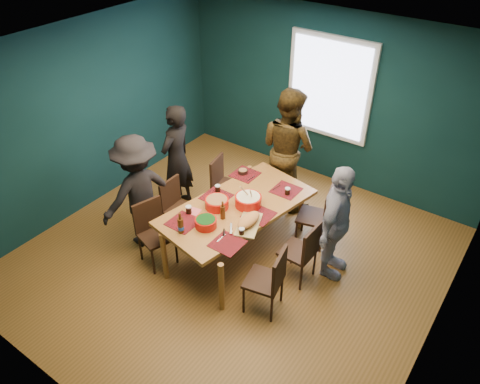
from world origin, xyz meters
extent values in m
cube|color=brown|center=(0.00, 0.00, -0.01)|extent=(5.00, 5.00, 0.01)
cube|color=beige|center=(0.00, 0.00, 2.70)|extent=(5.00, 5.00, 0.01)
cube|color=#0E2F31|center=(-2.50, 0.00, 1.35)|extent=(0.01, 5.00, 2.70)
cube|color=#0E2F31|center=(2.50, 0.00, 1.35)|extent=(0.01, 5.00, 2.70)
cube|color=#0E2F31|center=(0.00, 2.50, 1.35)|extent=(5.00, 0.01, 2.70)
cube|color=#0E2F31|center=(0.00, -2.50, 1.35)|extent=(5.00, 0.01, 2.70)
cube|color=silver|center=(0.00, 2.47, 1.55)|extent=(1.35, 0.06, 1.55)
cube|color=#A87332|center=(-0.03, 0.15, 0.73)|extent=(1.35, 2.14, 0.05)
cylinder|color=#A87332|center=(-0.47, -0.77, 0.35)|extent=(0.07, 0.07, 0.71)
cylinder|color=#A87332|center=(0.41, -0.77, 0.35)|extent=(0.07, 0.07, 0.71)
cylinder|color=#A87332|center=(-0.47, 1.06, 0.35)|extent=(0.07, 0.07, 0.71)
cylinder|color=#A87332|center=(0.41, 1.06, 0.35)|extent=(0.07, 0.07, 0.71)
cube|color=black|center=(-0.68, 0.82, 0.41)|extent=(0.45, 0.45, 0.04)
cube|color=black|center=(-0.85, 0.79, 0.64)|extent=(0.11, 0.38, 0.42)
cylinder|color=black|center=(-0.81, 0.63, 0.20)|extent=(0.03, 0.03, 0.39)
cylinder|color=black|center=(-0.49, 0.70, 0.20)|extent=(0.03, 0.03, 0.39)
cylinder|color=black|center=(-0.88, 0.95, 0.20)|extent=(0.03, 0.03, 0.39)
cylinder|color=black|center=(-0.55, 1.02, 0.20)|extent=(0.03, 0.03, 0.39)
cube|color=black|center=(-0.87, 0.00, 0.40)|extent=(0.38, 0.38, 0.04)
cube|color=black|center=(-1.04, -0.01, 0.63)|extent=(0.04, 0.38, 0.41)
cylinder|color=black|center=(-1.03, -0.17, 0.19)|extent=(0.03, 0.03, 0.39)
cylinder|color=black|center=(-0.71, -0.16, 0.19)|extent=(0.03, 0.03, 0.39)
cylinder|color=black|center=(-1.03, 0.16, 0.19)|extent=(0.03, 0.03, 0.39)
cylinder|color=black|center=(-0.71, 0.16, 0.19)|extent=(0.03, 0.03, 0.39)
cube|color=black|center=(-0.75, -0.61, 0.42)|extent=(0.49, 0.49, 0.04)
cube|color=black|center=(-0.92, -0.55, 0.66)|extent=(0.15, 0.39, 0.43)
cylinder|color=black|center=(-0.96, -0.72, 0.20)|extent=(0.03, 0.03, 0.40)
cylinder|color=black|center=(-0.63, -0.82, 0.20)|extent=(0.03, 0.03, 0.40)
cylinder|color=black|center=(-0.86, -0.39, 0.20)|extent=(0.03, 0.03, 0.40)
cylinder|color=black|center=(-0.54, -0.49, 0.20)|extent=(0.03, 0.03, 0.40)
cube|color=black|center=(0.68, 0.89, 0.43)|extent=(0.48, 0.48, 0.04)
cube|color=black|center=(0.86, 0.94, 0.66)|extent=(0.13, 0.40, 0.44)
cylinder|color=black|center=(0.56, 0.69, 0.20)|extent=(0.03, 0.03, 0.41)
cylinder|color=black|center=(0.89, 0.77, 0.20)|extent=(0.03, 0.03, 0.41)
cylinder|color=black|center=(0.47, 1.02, 0.20)|extent=(0.03, 0.03, 0.41)
cylinder|color=black|center=(0.81, 1.10, 0.20)|extent=(0.03, 0.03, 0.41)
cube|color=black|center=(0.85, 0.19, 0.41)|extent=(0.39, 0.39, 0.04)
cube|color=black|center=(1.02, 0.18, 0.64)|extent=(0.05, 0.39, 0.42)
cylinder|color=black|center=(0.68, 0.03, 0.20)|extent=(0.03, 0.03, 0.39)
cylinder|color=black|center=(1.01, 0.02, 0.20)|extent=(0.03, 0.03, 0.39)
cylinder|color=black|center=(0.69, 0.36, 0.20)|extent=(0.03, 0.03, 0.39)
cylinder|color=black|center=(1.02, 0.35, 0.20)|extent=(0.03, 0.03, 0.39)
cube|color=black|center=(0.78, -0.47, 0.43)|extent=(0.47, 0.47, 0.04)
cube|color=black|center=(0.95, -0.43, 0.66)|extent=(0.12, 0.40, 0.43)
cylinder|color=black|center=(0.65, -0.67, 0.20)|extent=(0.03, 0.03, 0.41)
cylinder|color=black|center=(0.98, -0.60, 0.20)|extent=(0.03, 0.03, 0.41)
cylinder|color=black|center=(0.58, -0.34, 0.20)|extent=(0.03, 0.03, 0.41)
cylinder|color=black|center=(0.91, -0.27, 0.20)|extent=(0.03, 0.03, 0.41)
imported|color=black|center=(-1.35, 0.50, 0.82)|extent=(0.45, 0.63, 1.63)
imported|color=black|center=(-0.12, 1.54, 0.91)|extent=(1.02, 0.87, 1.83)
imported|color=white|center=(1.15, 0.53, 0.78)|extent=(0.48, 0.95, 1.55)
imported|color=black|center=(-1.21, -0.40, 0.80)|extent=(0.83, 1.15, 1.60)
cylinder|color=red|center=(-0.22, -0.02, 0.82)|extent=(0.30, 0.30, 0.12)
cylinder|color=#589435|center=(-0.22, -0.02, 0.87)|extent=(0.26, 0.26, 0.02)
cylinder|color=red|center=(0.08, 0.23, 0.82)|extent=(0.34, 0.34, 0.13)
cylinder|color=beige|center=(0.08, 0.23, 0.89)|extent=(0.30, 0.30, 0.02)
cylinder|color=tan|center=(0.12, 0.23, 0.94)|extent=(0.10, 0.18, 0.27)
cylinder|color=tan|center=(0.05, 0.23, 0.94)|extent=(0.08, 0.19, 0.27)
cylinder|color=red|center=(-0.09, -0.40, 0.81)|extent=(0.26, 0.26, 0.11)
cylinder|color=#114714|center=(-0.09, -0.40, 0.86)|extent=(0.23, 0.23, 0.02)
cube|color=tan|center=(0.31, -0.09, 0.77)|extent=(0.40, 0.54, 0.02)
ellipsoid|color=#C38046|center=(0.31, -0.09, 0.83)|extent=(0.30, 0.42, 0.11)
cube|color=silver|center=(0.19, -0.28, 0.78)|extent=(0.13, 0.17, 0.00)
cylinder|color=black|center=(0.17, -0.39, 0.79)|extent=(0.08, 0.10, 0.02)
sphere|color=#155E1B|center=(0.31, -0.20, 0.84)|extent=(0.04, 0.04, 0.04)
sphere|color=#155E1B|center=(0.31, -0.09, 0.84)|extent=(0.04, 0.04, 0.04)
sphere|color=#155E1B|center=(0.31, 0.02, 0.84)|extent=(0.04, 0.04, 0.04)
cylinder|color=black|center=(-0.40, 0.80, 0.79)|extent=(0.14, 0.14, 0.06)
cylinder|color=#589435|center=(-0.40, 0.80, 0.81)|extent=(0.11, 0.11, 0.01)
cylinder|color=#41200B|center=(-0.26, -0.65, 0.86)|extent=(0.07, 0.07, 0.20)
cylinder|color=#41200B|center=(-0.26, -0.65, 0.99)|extent=(0.03, 0.03, 0.08)
cylinder|color=#1949B1|center=(-0.26, -0.65, 0.82)|extent=(0.07, 0.07, 0.04)
cylinder|color=#41200B|center=(-0.02, -0.16, 0.85)|extent=(0.06, 0.06, 0.18)
cylinder|color=#41200B|center=(-0.02, -0.16, 0.97)|extent=(0.03, 0.03, 0.07)
cylinder|color=black|center=(-0.42, -0.32, 0.81)|extent=(0.07, 0.07, 0.10)
cylinder|color=silver|center=(-0.42, -0.32, 0.86)|extent=(0.08, 0.08, 0.02)
cylinder|color=black|center=(0.34, -0.28, 0.80)|extent=(0.07, 0.07, 0.09)
cylinder|color=silver|center=(0.34, -0.28, 0.85)|extent=(0.07, 0.07, 0.01)
cylinder|color=black|center=(0.36, 0.72, 0.81)|extent=(0.07, 0.07, 0.10)
cylinder|color=silver|center=(0.36, 0.72, 0.85)|extent=(0.07, 0.07, 0.01)
cylinder|color=black|center=(-0.41, 0.25, 0.81)|extent=(0.07, 0.07, 0.10)
cylinder|color=silver|center=(-0.41, 0.25, 0.85)|extent=(0.07, 0.07, 0.01)
cube|color=#DC5C66|center=(0.35, 0.22, 0.76)|extent=(0.16, 0.16, 0.00)
cube|color=#DC5C66|center=(-0.39, -0.26, 0.76)|extent=(0.16, 0.16, 0.00)
cube|color=#DC5C66|center=(0.28, -0.52, 0.76)|extent=(0.15, 0.15, 0.00)
camera|label=1|loc=(2.73, -3.67, 4.28)|focal=35.00mm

